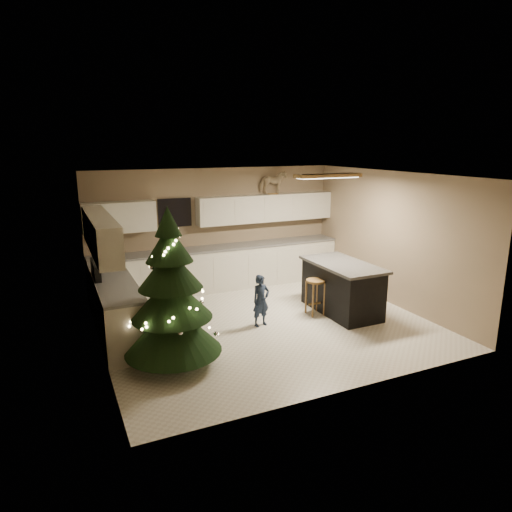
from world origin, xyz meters
The scene contains 8 objects.
ground_plane centered at (0.00, 0.00, 0.00)m, with size 5.50×5.50×0.00m, color silver.
room_shell centered at (0.02, 0.00, 1.75)m, with size 5.52×5.02×2.61m.
cabinetry centered at (-0.91, 1.65, 0.76)m, with size 5.50×3.20×2.00m.
island centered at (1.57, -0.09, 0.48)m, with size 0.90×1.70×0.95m.
bar_stool centered at (1.05, 0.00, 0.50)m, with size 0.35×0.35×0.67m.
christmas_tree centered at (-1.85, -0.85, 0.94)m, with size 1.44×1.39×2.30m.
toddler centered at (-0.10, -0.07, 0.46)m, with size 0.33×0.22×0.92m, color black.
rocking_horse centered at (1.32, 2.33, 2.27)m, with size 0.62×0.35×0.51m.
Camera 1 is at (-3.28, -6.84, 3.11)m, focal length 32.00 mm.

